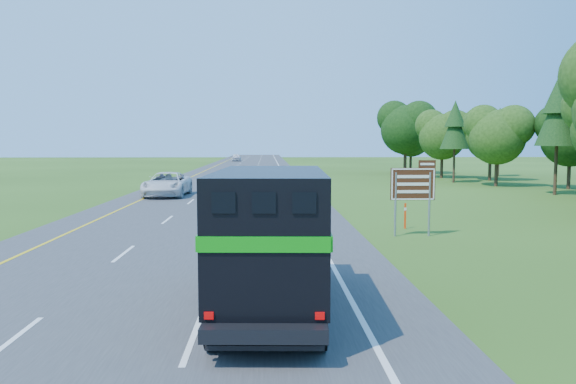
# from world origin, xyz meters

# --- Properties ---
(ground) EXTENTS (300.00, 300.00, 0.00)m
(ground) POSITION_xyz_m (0.00, 0.00, 0.00)
(ground) COLOR #2C4B14
(ground) RESTS_ON ground
(road) EXTENTS (15.00, 260.00, 0.04)m
(road) POSITION_xyz_m (0.00, 50.00, 0.02)
(road) COLOR #38383A
(road) RESTS_ON ground
(lane_markings) EXTENTS (11.15, 260.00, 0.01)m
(lane_markings) POSITION_xyz_m (0.00, 50.00, 0.04)
(lane_markings) COLOR yellow
(lane_markings) RESTS_ON road
(horse_truck) EXTENTS (2.71, 7.73, 3.38)m
(horse_truck) POSITION_xyz_m (3.46, 3.95, 1.85)
(horse_truck) COLOR black
(horse_truck) RESTS_ON road
(white_suv) EXTENTS (3.10, 6.51, 1.79)m
(white_suv) POSITION_xyz_m (-4.15, 33.24, 0.94)
(white_suv) COLOR silver
(white_suv) RESTS_ON road
(far_car) EXTENTS (2.18, 4.93, 1.65)m
(far_car) POSITION_xyz_m (-3.26, 114.12, 0.87)
(far_car) COLOR silver
(far_car) RESTS_ON road
(exit_sign) EXTENTS (1.95, 0.10, 3.30)m
(exit_sign) POSITION_xyz_m (9.69, 14.60, 2.14)
(exit_sign) COLOR gray
(exit_sign) RESTS_ON ground
(delineator) EXTENTS (0.10, 0.06, 1.21)m
(delineator) POSITION_xyz_m (9.88, 16.75, 0.65)
(delineator) COLOR #FF3D0D
(delineator) RESTS_ON ground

